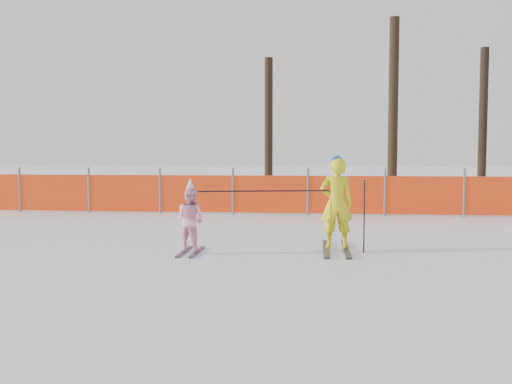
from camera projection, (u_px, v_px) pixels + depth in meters
ground at (253, 256)px, 9.13m from camera, size 120.00×120.00×0.00m
adult at (336, 204)px, 9.65m from camera, size 0.59×1.73×1.61m
child at (190, 219)px, 9.43m from camera, size 0.63×1.03×1.24m
ski_poles at (299, 200)px, 9.48m from camera, size 2.75×0.47×1.21m
safety_fence at (225, 194)px, 15.27m from camera, size 15.75×0.06×1.25m
tree_trunks at (377, 121)px, 18.92m from camera, size 7.30×1.35×6.01m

